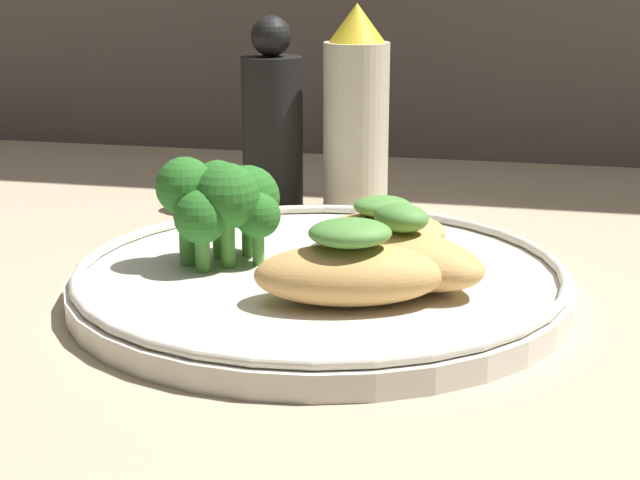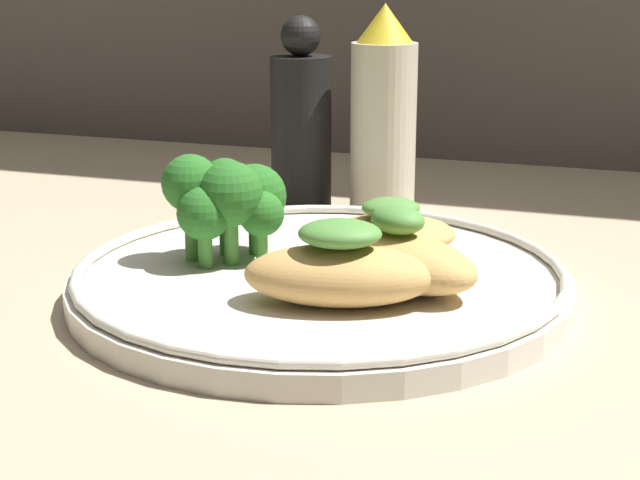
{
  "view_description": "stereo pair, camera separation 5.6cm",
  "coord_description": "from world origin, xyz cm",
  "px_view_note": "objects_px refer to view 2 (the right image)",
  "views": [
    {
      "loc": [
        11.88,
        -52.56,
        19.01
      ],
      "look_at": [
        0.0,
        0.0,
        3.4
      ],
      "focal_mm": 55.0,
      "sensor_mm": 36.0,
      "label": 1
    },
    {
      "loc": [
        17.28,
        -51.05,
        19.01
      ],
      "look_at": [
        0.0,
        0.0,
        3.4
      ],
      "focal_mm": 55.0,
      "sensor_mm": 36.0,
      "label": 2
    }
  ],
  "objects_px": {
    "plate": "(320,280)",
    "broccoli_bunch": "(228,197)",
    "sauce_bottle": "(383,115)",
    "pepper_grinder": "(301,123)"
  },
  "relations": [
    {
      "from": "plate",
      "to": "broccoli_bunch",
      "type": "relative_size",
      "value": 4.0
    },
    {
      "from": "broccoli_bunch",
      "to": "sauce_bottle",
      "type": "xyz_separation_m",
      "value": [
        0.04,
        0.19,
        0.02
      ]
    },
    {
      "from": "plate",
      "to": "pepper_grinder",
      "type": "distance_m",
      "value": 0.22
    },
    {
      "from": "sauce_bottle",
      "to": "plate",
      "type": "bearing_deg",
      "value": -85.09
    },
    {
      "from": "broccoli_bunch",
      "to": "pepper_grinder",
      "type": "bearing_deg",
      "value": 96.77
    },
    {
      "from": "plate",
      "to": "broccoli_bunch",
      "type": "height_order",
      "value": "broccoli_bunch"
    },
    {
      "from": "plate",
      "to": "pepper_grinder",
      "type": "bearing_deg",
      "value": 112.59
    },
    {
      "from": "broccoli_bunch",
      "to": "sauce_bottle",
      "type": "bearing_deg",
      "value": 77.37
    },
    {
      "from": "broccoli_bunch",
      "to": "sauce_bottle",
      "type": "relative_size",
      "value": 0.46
    },
    {
      "from": "sauce_bottle",
      "to": "pepper_grinder",
      "type": "xyz_separation_m",
      "value": [
        -0.07,
        -0.0,
        -0.01
      ]
    }
  ]
}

